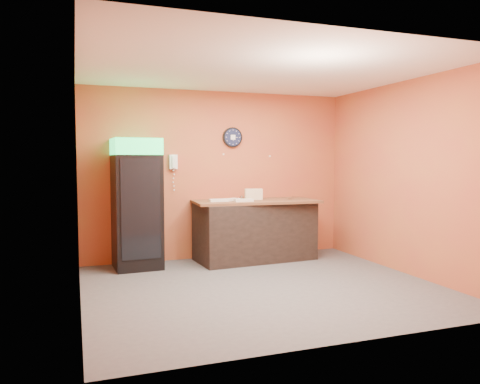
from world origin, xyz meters
name	(u,v)px	position (x,y,z in m)	size (l,w,h in m)	color
floor	(262,287)	(0.00, 0.00, 0.00)	(4.50, 4.50, 0.00)	#47474C
back_wall	(218,175)	(0.00, 2.00, 1.40)	(4.50, 0.02, 2.80)	#B26232
left_wall	(78,183)	(-2.25, 0.00, 1.40)	(0.02, 4.00, 2.80)	#B26232
right_wall	(407,178)	(2.25, 0.00, 1.40)	(0.02, 4.00, 2.80)	#B26232
ceiling	(263,69)	(0.00, 0.00, 2.80)	(4.50, 4.00, 0.02)	white
beverage_cooler	(137,205)	(-1.40, 1.61, 0.97)	(0.72, 0.74, 1.98)	black
prep_counter	(255,231)	(0.51, 1.58, 0.48)	(1.91, 0.85, 0.96)	black
wall_clock	(232,137)	(0.25, 1.97, 2.04)	(0.34, 0.06, 0.34)	black
wall_phone	(173,162)	(-0.77, 1.95, 1.62)	(0.13, 0.11, 0.23)	white
butcher_paper	(255,201)	(0.51, 1.58, 0.98)	(2.03, 0.94, 0.04)	brown
sub_roll_stack	(254,194)	(0.50, 1.61, 1.09)	(0.30, 0.15, 0.18)	beige
wrapped_sandwich_left	(219,200)	(-0.14, 1.48, 1.02)	(0.30, 0.12, 0.04)	silver
wrapped_sandwich_mid	(244,200)	(0.23, 1.36, 1.02)	(0.30, 0.12, 0.04)	silver
wrapped_sandwich_right	(231,200)	(0.08, 1.55, 1.01)	(0.27, 0.11, 0.04)	silver
kitchen_tool	(242,198)	(0.34, 1.75, 1.03)	(0.06, 0.06, 0.06)	silver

